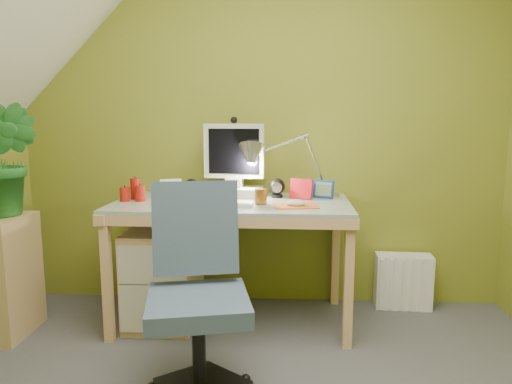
# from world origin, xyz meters

# --- Properties ---
(wall_back) EXTENTS (3.20, 0.01, 2.40)m
(wall_back) POSITION_xyz_m (0.00, 1.60, 1.20)
(wall_back) COLOR olive
(wall_back) RESTS_ON floor
(desk) EXTENTS (1.42, 0.73, 0.76)m
(desk) POSITION_xyz_m (-0.16, 1.23, 0.38)
(desk) COLOR tan
(desk) RESTS_ON floor
(monitor) EXTENTS (0.39, 0.25, 0.50)m
(monitor) POSITION_xyz_m (-0.16, 1.41, 1.00)
(monitor) COLOR beige
(monitor) RESTS_ON desk
(speaker_left) EXTENTS (0.11, 0.11, 0.11)m
(speaker_left) POSITION_xyz_m (-0.43, 1.39, 0.81)
(speaker_left) COLOR black
(speaker_left) RESTS_ON desk
(speaker_right) EXTENTS (0.11, 0.11, 0.12)m
(speaker_right) POSITION_xyz_m (0.11, 1.39, 0.82)
(speaker_right) COLOR black
(speaker_right) RESTS_ON desk
(keyboard) EXTENTS (0.43, 0.15, 0.02)m
(keyboard) POSITION_xyz_m (-0.24, 1.09, 0.77)
(keyboard) COLOR silver
(keyboard) RESTS_ON desk
(mousepad) EXTENTS (0.26, 0.20, 0.01)m
(mousepad) POSITION_xyz_m (0.22, 1.09, 0.76)
(mousepad) COLOR #C8611F
(mousepad) RESTS_ON desk
(mouse) EXTENTS (0.12, 0.08, 0.04)m
(mouse) POSITION_xyz_m (0.22, 1.09, 0.77)
(mouse) COLOR silver
(mouse) RESTS_ON mousepad
(amber_tumbler) EXTENTS (0.08, 0.08, 0.09)m
(amber_tumbler) POSITION_xyz_m (0.02, 1.15, 0.80)
(amber_tumbler) COLOR brown
(amber_tumbler) RESTS_ON desk
(candle_cluster) EXTENTS (0.19, 0.17, 0.13)m
(candle_cluster) POSITION_xyz_m (-0.76, 1.24, 0.82)
(candle_cluster) COLOR #AA190E
(candle_cluster) RESTS_ON desk
(photo_frame_red) EXTENTS (0.14, 0.08, 0.12)m
(photo_frame_red) POSITION_xyz_m (0.26, 1.35, 0.82)
(photo_frame_red) COLOR red
(photo_frame_red) RESTS_ON desk
(photo_frame_blue) EXTENTS (0.13, 0.07, 0.11)m
(photo_frame_blue) POSITION_xyz_m (0.40, 1.39, 0.81)
(photo_frame_blue) COLOR navy
(photo_frame_blue) RESTS_ON desk
(photo_frame_green) EXTENTS (0.13, 0.06, 0.11)m
(photo_frame_green) POSITION_xyz_m (-0.56, 1.37, 0.81)
(photo_frame_green) COLOR #A3BD82
(photo_frame_green) RESTS_ON desk
(desk_lamp) EXTENTS (0.57, 0.33, 0.57)m
(desk_lamp) POSITION_xyz_m (0.29, 1.41, 1.04)
(desk_lamp) COLOR #ADAEB2
(desk_lamp) RESTS_ON desk
(side_ledge) EXTENTS (0.26, 0.40, 0.70)m
(side_ledge) POSITION_xyz_m (-1.45, 0.98, 0.35)
(side_ledge) COLOR tan
(side_ledge) RESTS_ON floor
(potted_plant) EXTENTS (0.36, 0.29, 0.64)m
(potted_plant) POSITION_xyz_m (-1.41, 1.03, 1.02)
(potted_plant) COLOR #216523
(potted_plant) RESTS_ON side_ledge
(task_chair) EXTENTS (0.59, 0.59, 0.90)m
(task_chair) POSITION_xyz_m (-0.22, 0.41, 0.45)
(task_chair) COLOR #41536A
(task_chair) RESTS_ON floor
(radiator) EXTENTS (0.37, 0.16, 0.36)m
(radiator) POSITION_xyz_m (0.95, 1.50, 0.18)
(radiator) COLOR white
(radiator) RESTS_ON floor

